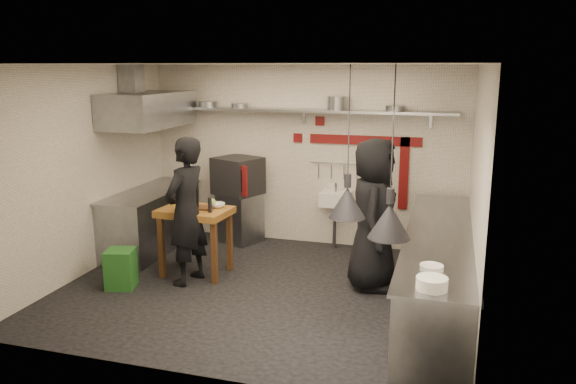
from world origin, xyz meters
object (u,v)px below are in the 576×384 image
(chef_left, at_px, (186,211))
(chef_right, at_px, (373,214))
(combi_oven, at_px, (238,176))
(oven_stand, at_px, (240,217))
(prep_table, at_px, (196,241))
(green_bin, at_px, (121,269))

(chef_left, relative_size, chef_right, 1.00)
(combi_oven, bearing_deg, oven_stand, 106.43)
(prep_table, xyz_separation_m, chef_right, (2.35, 0.21, 0.50))
(combi_oven, relative_size, prep_table, 0.70)
(oven_stand, distance_m, prep_table, 1.53)
(green_bin, height_order, prep_table, prep_table)
(oven_stand, xyz_separation_m, chef_right, (2.30, -1.32, 0.56))
(oven_stand, bearing_deg, prep_table, -68.32)
(oven_stand, relative_size, prep_table, 0.87)
(oven_stand, xyz_separation_m, chef_left, (-0.02, -1.83, 0.56))
(prep_table, distance_m, chef_left, 0.58)
(oven_stand, height_order, prep_table, prep_table)
(oven_stand, xyz_separation_m, prep_table, (-0.05, -1.52, 0.06))
(oven_stand, relative_size, chef_left, 0.42)
(combi_oven, height_order, chef_left, chef_left)
(prep_table, relative_size, chef_right, 0.48)
(combi_oven, distance_m, prep_table, 1.61)
(green_bin, relative_size, prep_table, 0.54)
(green_bin, height_order, chef_left, chef_left)
(oven_stand, relative_size, green_bin, 1.60)
(chef_left, bearing_deg, prep_table, -163.73)
(combi_oven, relative_size, chef_left, 0.34)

